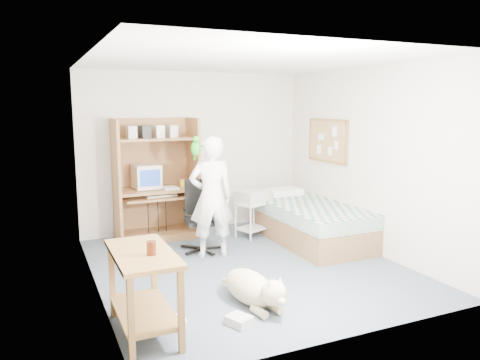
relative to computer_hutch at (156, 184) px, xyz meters
The scene contains 21 objects.
floor 2.05m from the computer_hutch, 68.06° to the right, with size 4.00×4.00×0.00m, color #424C59.
wall_back 0.86m from the computer_hutch, 20.54° to the left, with size 3.60×0.02×2.50m, color beige.
wall_right 3.07m from the computer_hutch, 34.80° to the right, with size 0.02×4.00×2.50m, color beige.
wall_left 2.10m from the computer_hutch, 122.33° to the right, with size 0.02×4.00×2.50m, color beige.
ceiling 2.52m from the computer_hutch, 68.06° to the right, with size 3.60×4.00×0.02m, color white.
computer_hutch is the anchor object (origin of this frame).
bed 2.35m from the computer_hutch, 29.29° to the right, with size 1.02×2.02×0.66m.
side_desk 3.08m from the computer_hutch, 106.14° to the right, with size 0.50×1.00×0.75m.
corkboard 2.69m from the computer_hutch, 18.72° to the right, with size 0.04×0.94×0.66m.
office_chair 1.08m from the computer_hutch, 65.44° to the right, with size 0.54×0.54×0.96m.
person 1.26m from the computer_hutch, 69.37° to the right, with size 0.58×0.38×1.60m, color white.
parrot 1.35m from the computer_hutch, 78.21° to the right, with size 0.12×0.21×0.32m.
dog 2.88m from the computer_hutch, 84.35° to the right, with size 0.45×1.08×0.41m.
printer_cart 1.52m from the computer_hutch, 23.74° to the right, with size 0.56×0.50×0.54m.
printer 1.46m from the computer_hutch, 23.74° to the right, with size 0.42×0.32×0.18m, color #AFAFAA.
crt_monitor 0.18m from the computer_hutch, behind, with size 0.39×0.42×0.35m.
keyboard 0.22m from the computer_hutch, 77.66° to the right, with size 0.45×0.16×0.03m, color beige.
pencil_cup 0.40m from the computer_hutch, 12.57° to the right, with size 0.08×0.08×0.12m, color gold.
drink_glass 3.16m from the computer_hutch, 104.65° to the right, with size 0.08×0.08×0.12m, color #3C1509.
floor_box_a 3.13m from the computer_hutch, 101.70° to the right, with size 0.25×0.20×0.10m, color white.
floor_box_b 3.22m from the computer_hutch, 90.49° to the right, with size 0.18×0.22×0.08m, color #BCBCB6.
Camera 1 is at (-2.36, -5.07, 2.00)m, focal length 35.00 mm.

